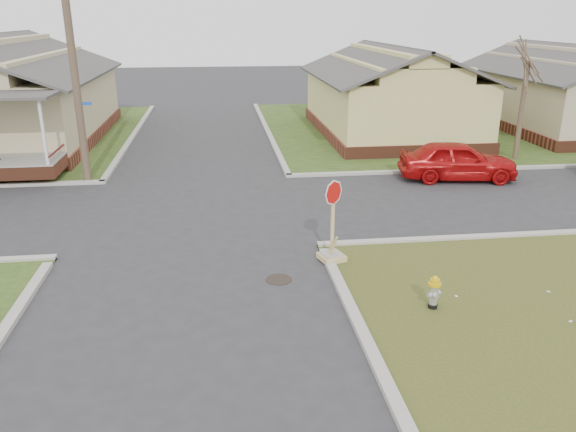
{
  "coord_description": "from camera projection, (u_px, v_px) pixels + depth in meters",
  "views": [
    {
      "loc": [
        0.88,
        -12.79,
        6.09
      ],
      "look_at": [
        2.62,
        1.0,
        1.1
      ],
      "focal_mm": 35.0,
      "sensor_mm": 36.0,
      "label": 1
    }
  ],
  "objects": [
    {
      "name": "manhole",
      "position": [
        279.0,
        279.0,
        13.69
      ],
      "size": [
        0.64,
        0.64,
        0.01
      ],
      "primitive_type": "cylinder",
      "color": "black",
      "rests_on": "ground"
    },
    {
      "name": "utility_pole",
      "position": [
        72.0,
        57.0,
        20.14
      ],
      "size": [
        1.8,
        0.28,
        9.0
      ],
      "color": "#473929",
      "rests_on": "ground"
    },
    {
      "name": "tree_mid_right",
      "position": [
        521.0,
        111.0,
        24.34
      ],
      "size": [
        0.22,
        0.22,
        4.2
      ],
      "primitive_type": "cylinder",
      "color": "#473929",
      "rests_on": "verge_far_right"
    },
    {
      "name": "verge_far_right",
      "position": [
        576.0,
        123.0,
        33.29
      ],
      "size": [
        37.0,
        19.0,
        0.05
      ],
      "primitive_type": "cube",
      "color": "#2B4318",
      "rests_on": "ground"
    },
    {
      "name": "ground",
      "position": [
        188.0,
        276.0,
        13.9
      ],
      "size": [
        120.0,
        120.0,
        0.0
      ],
      "primitive_type": "plane",
      "color": "#2D2C2F",
      "rests_on": "ground"
    },
    {
      "name": "fire_hydrant",
      "position": [
        434.0,
        290.0,
        12.14
      ],
      "size": [
        0.29,
        0.29,
        0.77
      ],
      "rotation": [
        0.0,
        0.0,
        0.33
      ],
      "color": "black",
      "rests_on": "ground"
    },
    {
      "name": "side_house_tan",
      "position": [
        565.0,
        90.0,
        30.92
      ],
      "size": [
        7.6,
        11.6,
        4.7
      ],
      "color": "brown",
      "rests_on": "ground"
    },
    {
      "name": "red_sedan",
      "position": [
        458.0,
        160.0,
        21.79
      ],
      "size": [
        4.68,
        2.43,
        1.52
      ],
      "primitive_type": "imported",
      "rotation": [
        0.0,
        0.0,
        1.42
      ],
      "color": "#AF0C0D",
      "rests_on": "ground"
    },
    {
      "name": "stop_sign",
      "position": [
        332.0,
        243.0,
        14.53
      ],
      "size": [
        0.62,
        0.6,
        2.18
      ],
      "rotation": [
        0.0,
        0.0,
        0.31
      ],
      "color": "tan",
      "rests_on": "ground"
    },
    {
      "name": "curbs",
      "position": [
        195.0,
        210.0,
        18.57
      ],
      "size": [
        80.0,
        40.0,
        0.12
      ],
      "primitive_type": null,
      "color": "#A8A398",
      "rests_on": "ground"
    },
    {
      "name": "side_house_yellow",
      "position": [
        389.0,
        93.0,
        29.74
      ],
      "size": [
        7.6,
        11.6,
        4.7
      ],
      "color": "brown",
      "rests_on": "ground"
    }
  ]
}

